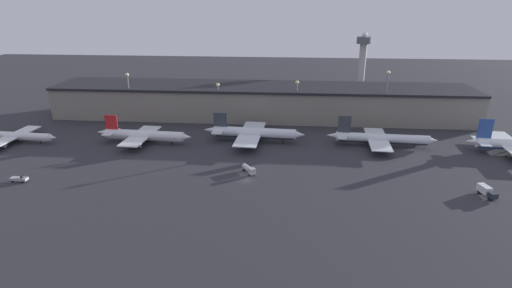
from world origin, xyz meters
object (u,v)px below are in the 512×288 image
airplane_0 (15,136)px  service_vehicle_1 (249,169)px  service_vehicle_2 (19,179)px  control_tower (362,59)px  service_vehicle_3 (487,191)px  airplane_2 (254,133)px  airplane_1 (144,135)px  airplane_3 (381,139)px

airplane_0 → service_vehicle_1: size_ratio=5.63×
service_vehicle_2 → control_tower: (137.68, 139.10, 22.00)m
service_vehicle_3 → control_tower: (-18.36, 136.75, 21.39)m
service_vehicle_3 → control_tower: 139.63m
control_tower → service_vehicle_1: bearing=-115.3°
airplane_0 → airplane_2: (104.16, 9.24, 0.96)m
airplane_2 → service_vehicle_2: airplane_2 is taller
airplane_0 → service_vehicle_1: 108.19m
control_tower → airplane_2: bearing=-123.4°
airplane_0 → service_vehicle_2: bearing=-51.0°
airplane_2 → service_vehicle_3: bearing=-26.1°
airplane_1 → airplane_2: (47.52, 5.75, 0.35)m
airplane_0 → airplane_3: bearing=6.3°
control_tower → airplane_1: bearing=-137.9°
service_vehicle_1 → airplane_2: bearing=147.3°
airplane_2 → airplane_3: 54.62m
airplane_2 → control_tower: control_tower is taller
airplane_1 → service_vehicle_3: (126.45, -39.10, -1.80)m
service_vehicle_3 → airplane_2: bearing=-133.8°
airplane_2 → control_tower: 111.73m
airplane_0 → airplane_1: size_ratio=0.90×
airplane_3 → control_tower: (5.97, 93.33, 19.72)m
airplane_3 → service_vehicle_2: (-131.72, -45.77, -2.28)m
airplane_1 → service_vehicle_1: airplane_1 is taller
airplane_0 → control_tower: (164.73, 101.14, 20.21)m
airplane_3 → control_tower: 95.58m
airplane_3 → control_tower: control_tower is taller
airplane_2 → airplane_3: size_ratio=0.97×
airplane_0 → service_vehicle_2: size_ratio=6.59×
airplane_2 → service_vehicle_3: size_ratio=5.85×
airplane_0 → airplane_2: bearing=8.6°
airplane_0 → airplane_2: size_ratio=0.86×
airplane_1 → service_vehicle_1: (48.73, -27.96, -1.93)m
airplane_2 → control_tower: bearing=60.1°
airplane_2 → airplane_3: airplane_3 is taller
airplane_1 → airplane_3: (102.12, 4.32, -0.13)m
airplane_0 → service_vehicle_3: (183.09, -35.61, -1.19)m
service_vehicle_1 → control_tower: bearing=120.0°
airplane_3 → service_vehicle_3: bearing=-57.2°
airplane_1 → airplane_0: bearing=-173.0°
service_vehicle_1 → control_tower: 140.58m
airplane_3 → service_vehicle_1: (-53.39, -32.28, -1.80)m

